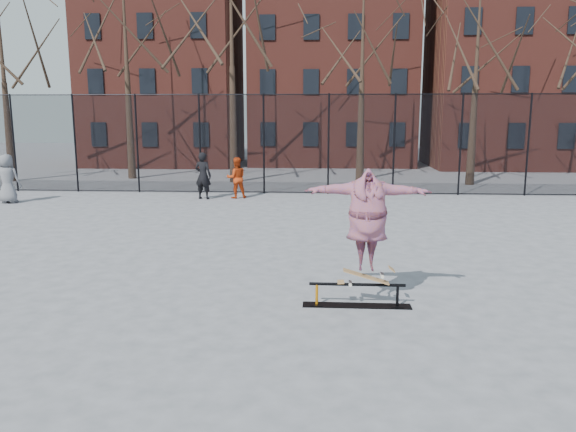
# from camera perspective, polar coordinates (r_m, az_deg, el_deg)

# --- Properties ---
(ground) EXTENTS (100.00, 100.00, 0.00)m
(ground) POSITION_cam_1_polar(r_m,az_deg,el_deg) (10.20, -2.20, -8.14)
(ground) COLOR #5D5D61
(skate_rail) EXTENTS (1.84, 0.28, 0.41)m
(skate_rail) POSITION_cam_1_polar(r_m,az_deg,el_deg) (9.72, 7.01, -8.17)
(skate_rail) COLOR black
(skate_rail) RESTS_ON ground
(skateboard) EXTENTS (0.86, 0.21, 0.10)m
(skateboard) POSITION_cam_1_polar(r_m,az_deg,el_deg) (9.64, 7.92, -6.49)
(skateboard) COLOR #9E743F
(skateboard) RESTS_ON skate_rail
(skater) EXTENTS (2.11, 0.59, 1.71)m
(skater) POSITION_cam_1_polar(r_m,az_deg,el_deg) (9.42, 8.06, -1.20)
(skater) COLOR #3B3B93
(skater) RESTS_ON skateboard
(bystander_grey) EXTENTS (0.87, 0.57, 1.78)m
(bystander_grey) POSITION_cam_1_polar(r_m,az_deg,el_deg) (22.75, -26.60, 3.41)
(bystander_grey) COLOR slate
(bystander_grey) RESTS_ON ground
(bystander_black) EXTENTS (0.74, 0.58, 1.79)m
(bystander_black) POSITION_cam_1_polar(r_m,az_deg,el_deg) (21.58, -8.62, 4.08)
(bystander_black) COLOR black
(bystander_black) RESTS_ON ground
(bystander_red) EXTENTS (0.91, 0.80, 1.57)m
(bystander_red) POSITION_cam_1_polar(r_m,az_deg,el_deg) (21.64, -5.26, 3.88)
(bystander_red) COLOR #AD320F
(bystander_red) RESTS_ON ground
(fence) EXTENTS (34.03, 0.07, 4.00)m
(fence) POSITION_cam_1_polar(r_m,az_deg,el_deg) (22.67, 1.04, 7.44)
(fence) COLOR black
(fence) RESTS_ON ground
(tree_row) EXTENTS (33.66, 7.46, 10.67)m
(tree_row) POSITION_cam_1_polar(r_m,az_deg,el_deg) (27.10, 0.96, 19.18)
(tree_row) COLOR black
(tree_row) RESTS_ON ground
(rowhouses) EXTENTS (29.00, 7.00, 13.00)m
(rowhouses) POSITION_cam_1_polar(r_m,az_deg,el_deg) (35.72, 3.24, 14.97)
(rowhouses) COLOR #5E261E
(rowhouses) RESTS_ON ground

